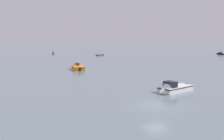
# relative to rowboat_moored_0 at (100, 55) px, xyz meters

# --- Properties ---
(ground_plane) EXTENTS (800.00, 800.00, 0.00)m
(ground_plane) POSITION_rel_rowboat_moored_0_xyz_m (-17.68, -64.84, -0.15)
(ground_plane) COLOR slate
(rowboat_moored_0) EXTENTS (3.58, 1.65, 0.54)m
(rowboat_moored_0) POSITION_rel_rowboat_moored_0_xyz_m (0.00, 0.00, 0.00)
(rowboat_moored_0) COLOR gray
(rowboat_moored_0) RESTS_ON ground
(motorboat_moored_0) EXTENTS (2.92, 6.42, 2.13)m
(motorboat_moored_0) POSITION_rel_rowboat_moored_0_xyz_m (-17.41, -33.03, 0.14)
(motorboat_moored_0) COLOR orange
(motorboat_moored_0) RESTS_ON ground
(motorboat_moored_1) EXTENTS (5.99, 3.36, 2.16)m
(motorboat_moored_1) POSITION_rel_rowboat_moored_0_xyz_m (-12.47, -60.27, 0.18)
(motorboat_moored_1) COLOR white
(motorboat_moored_1) RESTS_ON ground
(sailboat_moored_0) EXTENTS (2.06, 4.57, 4.94)m
(sailboat_moored_0) POSITION_rel_rowboat_moored_0_xyz_m (44.99, -12.55, 0.07)
(sailboat_moored_0) COLOR black
(sailboat_moored_0) RESTS_ON ground
(channel_buoy) EXTENTS (0.90, 0.90, 2.30)m
(channel_buoy) POSITION_rel_rowboat_moored_0_xyz_m (-14.16, 14.30, 0.31)
(channel_buoy) COLOR red
(channel_buoy) RESTS_ON ground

